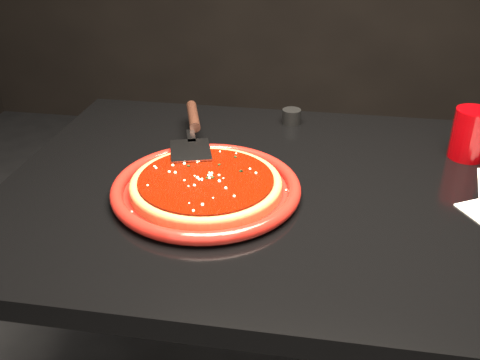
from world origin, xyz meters
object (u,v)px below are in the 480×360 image
object	(u,v)px
table	(298,329)
cup	(471,134)
ramekin	(292,116)
plate	(206,188)
pizza_server	(193,130)

from	to	relation	value
table	cup	xyz separation A→B (m)	(0.33, 0.19, 0.43)
cup	ramekin	bearing A→B (deg)	161.88
table	plate	distance (m)	0.44
pizza_server	cup	bearing A→B (deg)	-12.14
pizza_server	ramekin	distance (m)	0.27
pizza_server	cup	size ratio (longest dim) A/B	3.20
plate	pizza_server	bearing A→B (deg)	110.44
cup	pizza_server	bearing A→B (deg)	-174.72
plate	ramekin	bearing A→B (deg)	70.74
plate	cup	bearing A→B (deg)	25.54
plate	ramekin	size ratio (longest dim) A/B	7.83
plate	pizza_server	world-z (taller)	pizza_server
table	cup	world-z (taller)	cup
cup	table	bearing A→B (deg)	-150.41
plate	pizza_server	xyz separation A→B (m)	(-0.07, 0.19, 0.03)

